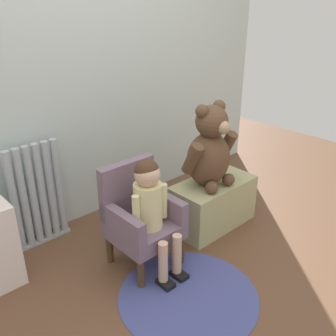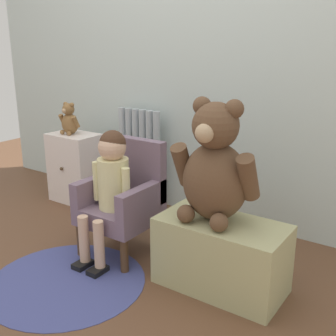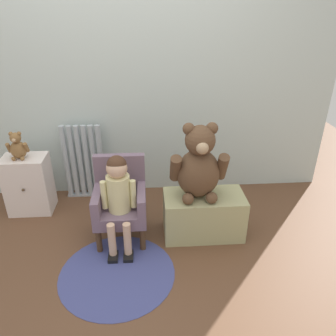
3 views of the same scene
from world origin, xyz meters
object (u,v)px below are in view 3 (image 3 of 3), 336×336
(small_dresser, at_px, (29,184))
(small_teddy_bear, at_px, (18,147))
(large_teddy_bear, at_px, (199,166))
(radiator, at_px, (84,162))
(child_figure, at_px, (118,190))
(floor_rug, at_px, (117,273))
(child_armchair, at_px, (120,200))
(low_bench, at_px, (203,215))

(small_dresser, bearing_deg, small_teddy_bear, -137.53)
(large_teddy_bear, bearing_deg, radiator, 146.25)
(small_dresser, bearing_deg, child_figure, -31.79)
(radiator, distance_m, small_dresser, 0.50)
(radiator, bearing_deg, small_dresser, -154.97)
(small_dresser, bearing_deg, floor_rug, -46.48)
(floor_rug, bearing_deg, child_figure, 87.09)
(small_dresser, height_order, small_teddy_bear, small_teddy_bear)
(radiator, relative_size, large_teddy_bear, 1.22)
(child_figure, relative_size, small_teddy_bear, 3.10)
(radiator, distance_m, child_armchair, 0.71)
(child_figure, relative_size, low_bench, 1.17)
(large_teddy_bear, distance_m, floor_rug, 0.95)
(child_armchair, xyz_separation_m, large_teddy_bear, (0.59, -0.03, 0.29))
(radiator, height_order, child_armchair, radiator)
(child_figure, relative_size, floor_rug, 0.91)
(radiator, height_order, large_teddy_bear, large_teddy_bear)
(small_dresser, height_order, floor_rug, small_dresser)
(radiator, bearing_deg, floor_rug, -71.49)
(large_teddy_bear, bearing_deg, small_teddy_bear, 163.72)
(child_figure, bearing_deg, large_teddy_bear, 7.38)
(large_teddy_bear, bearing_deg, floor_rug, -145.74)
(child_armchair, height_order, large_teddy_bear, large_teddy_bear)
(child_armchair, bearing_deg, floor_rug, -92.21)
(radiator, distance_m, small_teddy_bear, 0.58)
(child_armchair, xyz_separation_m, child_figure, (-0.00, -0.11, 0.15))
(low_bench, relative_size, floor_rug, 0.78)
(low_bench, xyz_separation_m, large_teddy_bear, (-0.05, 0.01, 0.43))
(small_dresser, relative_size, large_teddy_bear, 0.89)
(low_bench, xyz_separation_m, floor_rug, (-0.66, -0.40, -0.17))
(radiator, relative_size, child_figure, 0.98)
(large_teddy_bear, height_order, small_teddy_bear, large_teddy_bear)
(radiator, height_order, child_figure, child_figure)
(floor_rug, bearing_deg, child_armchair, 87.79)
(small_dresser, bearing_deg, large_teddy_bear, -17.03)
(small_dresser, height_order, child_armchair, child_armchair)
(child_armchair, relative_size, child_figure, 0.89)
(low_bench, bearing_deg, small_teddy_bear, 164.00)
(low_bench, bearing_deg, radiator, 147.37)
(small_dresser, bearing_deg, radiator, 25.03)
(radiator, xyz_separation_m, child_armchair, (0.37, -0.61, -0.03))
(large_teddy_bear, bearing_deg, low_bench, -8.32)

